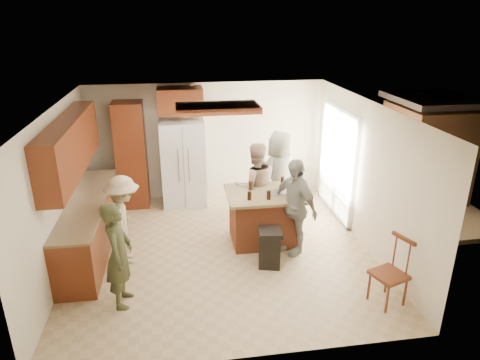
{
  "coord_description": "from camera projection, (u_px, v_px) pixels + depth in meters",
  "views": [
    {
      "loc": [
        -0.65,
        -6.41,
        3.81
      ],
      "look_at": [
        0.38,
        0.35,
        1.15
      ],
      "focal_mm": 32.0,
      "sensor_mm": 36.0,
      "label": 1
    }
  ],
  "objects": [
    {
      "name": "kitchen_island",
      "position": [
        263.0,
        216.0,
        7.54
      ],
      "size": [
        1.28,
        1.03,
        0.93
      ],
      "color": "#A64B2A",
      "rests_on": "ground"
    },
    {
      "name": "back_wall_units",
      "position": [
        144.0,
        142.0,
        8.72
      ],
      "size": [
        1.8,
        0.6,
        2.45
      ],
      "color": "maroon",
      "rests_on": "ground"
    },
    {
      "name": "person_behind_right",
      "position": [
        280.0,
        175.0,
        8.32
      ],
      "size": [
        1.02,
        0.97,
        1.76
      ],
      "primitive_type": "imported",
      "rotation": [
        0.0,
        0.0,
        3.8
      ],
      "color": "gray",
      "rests_on": "ground"
    },
    {
      "name": "person_counter",
      "position": [
        124.0,
        220.0,
        6.82
      ],
      "size": [
        0.57,
        1.01,
        1.48
      ],
      "primitive_type": "imported",
      "rotation": [
        0.0,
        0.0,
        1.71
      ],
      "color": "tan",
      "rests_on": "ground"
    },
    {
      "name": "room_shell",
      "position": [
        414.0,
        161.0,
        9.19
      ],
      "size": [
        8.0,
        5.2,
        5.0
      ],
      "color": "tan",
      "rests_on": "ground"
    },
    {
      "name": "person_front_left",
      "position": [
        119.0,
        255.0,
        5.77
      ],
      "size": [
        0.46,
        0.6,
        1.54
      ],
      "primitive_type": "imported",
      "rotation": [
        0.0,
        0.0,
        1.48
      ],
      "color": "#3D4025",
      "rests_on": "ground"
    },
    {
      "name": "island_items",
      "position": [
        277.0,
        192.0,
        7.29
      ],
      "size": [
        0.89,
        0.71,
        0.15
      ],
      "color": "silver",
      "rests_on": "kitchen_island"
    },
    {
      "name": "trash_bin",
      "position": [
        270.0,
        248.0,
        6.84
      ],
      "size": [
        0.41,
        0.41,
        0.63
      ],
      "color": "black",
      "rests_on": "ground"
    },
    {
      "name": "left_cabinetry",
      "position": [
        83.0,
        198.0,
        7.08
      ],
      "size": [
        0.64,
        3.0,
        2.3
      ],
      "color": "maroon",
      "rests_on": "ground"
    },
    {
      "name": "spindle_chair",
      "position": [
        390.0,
        274.0,
        5.9
      ],
      "size": [
        0.54,
        0.54,
        0.99
      ],
      "color": "maroon",
      "rests_on": "ground"
    },
    {
      "name": "person_side_right",
      "position": [
        294.0,
        206.0,
        7.08
      ],
      "size": [
        0.91,
        1.09,
        1.66
      ],
      "primitive_type": "imported",
      "rotation": [
        0.0,
        0.0,
        -1.07
      ],
      "color": "gray",
      "rests_on": "ground"
    },
    {
      "name": "refrigerator",
      "position": [
        183.0,
        163.0,
        8.93
      ],
      "size": [
        0.9,
        0.76,
        1.8
      ],
      "color": "white",
      "rests_on": "ground"
    },
    {
      "name": "person_behind_left",
      "position": [
        255.0,
        187.0,
        7.87
      ],
      "size": [
        0.86,
        0.57,
        1.68
      ],
      "primitive_type": "imported",
      "rotation": [
        0.0,
        0.0,
        3.23
      ],
      "color": "tan",
      "rests_on": "ground"
    }
  ]
}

